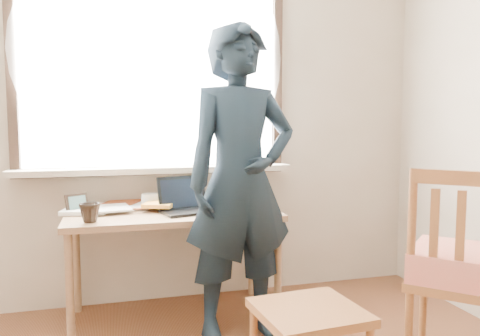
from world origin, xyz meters
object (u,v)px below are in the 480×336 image
object	(u,v)px
laptop	(186,204)
person	(241,182)
desk	(173,223)
mug_white	(150,201)
mug_dark	(90,213)
work_chair	(309,323)
side_chair	(463,269)

from	to	relation	value
laptop	person	bearing A→B (deg)	-46.74
desk	laptop	distance (m)	0.15
mug_white	mug_dark	xyz separation A→B (m)	(-0.36, -0.37, 0.01)
desk	mug_white	bearing A→B (deg)	126.17
laptop	person	size ratio (longest dim) A/B	0.20
desk	laptop	bearing A→B (deg)	-24.35
person	desk	bearing A→B (deg)	130.36
desk	mug_dark	size ratio (longest dim) A/B	11.18
work_chair	side_chair	xyz separation A→B (m)	(0.81, 0.03, 0.17)
desk	person	size ratio (longest dim) A/B	0.71
laptop	person	xyz separation A→B (m)	(0.27, -0.29, 0.16)
mug_dark	side_chair	bearing A→B (deg)	-26.27
side_chair	desk	bearing A→B (deg)	139.80
mug_dark	side_chair	xyz separation A→B (m)	(1.75, -0.86, -0.20)
desk	person	bearing A→B (deg)	-42.88
mug_white	side_chair	distance (m)	1.87
laptop	work_chair	bearing A→B (deg)	-70.79
desk	mug_white	world-z (taller)	mug_white
work_chair	person	bearing A→B (deg)	96.97
mug_white	work_chair	xyz separation A→B (m)	(0.57, -1.26, -0.36)
side_chair	person	xyz separation A→B (m)	(-0.91, 0.74, 0.36)
side_chair	work_chair	bearing A→B (deg)	-178.13
laptop	work_chair	xyz separation A→B (m)	(0.37, -1.06, -0.37)
laptop	work_chair	size ratio (longest dim) A/B	0.78
mug_white	mug_dark	bearing A→B (deg)	-133.96
mug_white	desk	bearing A→B (deg)	-53.83
mug_white	work_chair	bearing A→B (deg)	-65.67
work_chair	mug_white	bearing A→B (deg)	114.33
mug_white	person	size ratio (longest dim) A/B	0.06
desk	mug_dark	distance (m)	0.54
laptop	side_chair	xyz separation A→B (m)	(1.18, -1.03, -0.20)
mug_dark	laptop	bearing A→B (deg)	16.49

